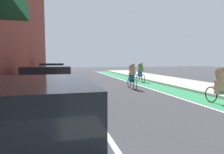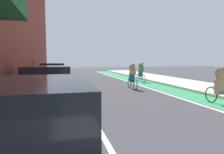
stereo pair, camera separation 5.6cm
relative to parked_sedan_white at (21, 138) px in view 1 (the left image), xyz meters
name	(u,v)px [view 1 (the left image)]	position (x,y,z in m)	size (l,w,h in m)	color
ground_plane	(109,90)	(3.25, 8.46, -0.79)	(72.90, 72.90, 0.00)	#38383D
bike_lane_paint	(148,84)	(6.76, 10.46, -0.79)	(1.60, 33.13, 0.00)	#2D8451
lane_divider_stripe	(137,85)	(5.86, 10.46, -0.79)	(0.12, 33.13, 0.00)	white
sidewalk_right	(179,82)	(9.27, 10.46, -0.72)	(3.43, 33.13, 0.14)	#A8A59E
parked_sedan_white	(21,138)	(0.00, 0.00, 0.00)	(1.97, 4.69, 1.53)	silver
parked_sedan_red	(47,85)	(0.00, 5.60, 0.00)	(2.09, 4.49, 1.53)	red
parked_sedan_yellow_cab	(53,73)	(0.00, 12.38, 0.00)	(1.92, 4.45, 1.53)	yellow
cyclist_mid	(221,84)	(6.57, 3.61, 0.06)	(0.48, 1.71, 1.61)	black
cyclist_trailing	(132,75)	(4.75, 8.55, 0.06)	(0.48, 1.69, 1.60)	black
cyclist_far	(141,72)	(6.79, 11.98, 0.02)	(0.48, 1.69, 1.60)	black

